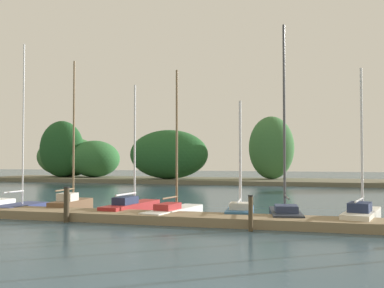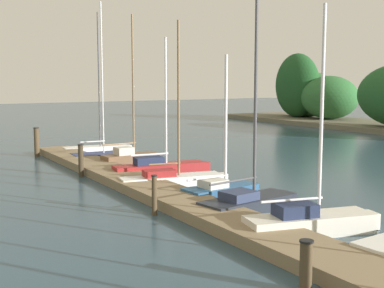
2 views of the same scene
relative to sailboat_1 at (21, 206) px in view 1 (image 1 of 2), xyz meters
name	(u,v)px [view 1 (image 1 of 2)]	position (x,y,z in m)	size (l,w,h in m)	color
dock_pier	(257,221)	(11.42, -1.42, -0.12)	(31.01, 1.80, 0.35)	#847051
far_shore	(215,157)	(3.64, 26.87, 2.34)	(66.24, 8.00, 7.19)	#66604C
sailboat_1	(21,206)	(0.00, 0.00, 0.00)	(1.50, 3.09, 8.10)	navy
sailboat_2	(72,202)	(2.36, 0.61, 0.15)	(1.10, 3.04, 7.26)	brown
sailboat_3	(132,206)	(5.44, 0.68, 0.06)	(1.39, 4.46, 5.99)	maroon
sailboat_4	(175,209)	(7.68, 0.05, 0.04)	(1.67, 4.45, 6.45)	white
sailboat_5	(240,210)	(10.47, 0.46, 0.05)	(1.27, 3.06, 5.04)	#285684
sailboat_6	(285,211)	(12.36, 0.26, 0.11)	(1.62, 3.75, 8.16)	#232833
sailboat_7	(362,214)	(15.31, 0.14, 0.08)	(1.85, 3.94, 6.15)	silver
mooring_piling_1	(66,204)	(3.95, -2.50, 0.42)	(0.25, 0.25, 1.41)	#3D3323
mooring_piling_2	(251,213)	(11.35, -2.69, 0.34)	(0.19, 0.19, 1.26)	#4C3D28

